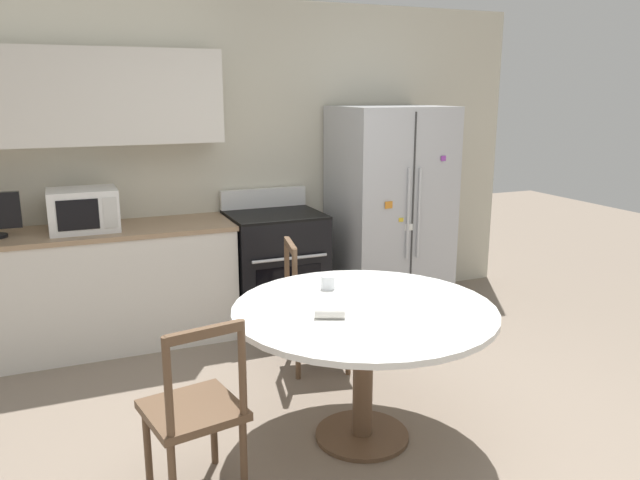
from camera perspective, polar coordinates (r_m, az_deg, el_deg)
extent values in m
plane|color=gray|center=(3.38, 6.28, -20.47)|extent=(14.00, 14.00, 0.00)
cube|color=beige|center=(5.30, -7.46, 7.08)|extent=(5.20, 0.10, 2.60)
cube|color=silver|center=(4.86, -21.06, 12.13)|extent=(1.99, 0.34, 0.68)
cube|color=silver|center=(4.94, -19.62, -4.38)|extent=(1.99, 0.62, 0.86)
cube|color=#997A5B|center=(4.83, -20.04, 0.72)|extent=(2.01, 0.64, 0.03)
cube|color=#B2B5BA|center=(5.40, 6.32, 2.71)|extent=(0.90, 0.77, 1.76)
cube|color=#333333|center=(5.07, 8.46, 1.93)|extent=(0.01, 0.01, 1.69)
cylinder|color=silver|center=(5.02, 8.07, 2.35)|extent=(0.02, 0.02, 0.74)
cylinder|color=silver|center=(5.07, 9.04, 2.43)|extent=(0.02, 0.02, 0.74)
cube|color=orange|center=(4.93, 6.30, 3.21)|extent=(0.07, 0.01, 0.06)
cube|color=purple|center=(5.14, 11.23, 7.33)|extent=(0.05, 0.02, 0.04)
cube|color=yellow|center=(5.01, 7.42, 1.85)|extent=(0.04, 0.01, 0.03)
cube|color=white|center=(5.06, 8.11, 1.17)|extent=(0.07, 0.02, 0.05)
cube|color=black|center=(5.15, -4.08, -2.68)|extent=(0.74, 0.64, 0.90)
cube|color=black|center=(4.89, -2.83, -4.67)|extent=(0.53, 0.01, 0.40)
cylinder|color=silver|center=(4.78, -2.76, -1.69)|extent=(0.61, 0.02, 0.02)
cube|color=black|center=(5.04, -4.17, 2.35)|extent=(0.74, 0.64, 0.02)
cube|color=white|center=(5.30, -5.20, 3.86)|extent=(0.74, 0.06, 0.16)
cube|color=white|center=(4.78, -20.83, 2.60)|extent=(0.47, 0.37, 0.30)
cube|color=black|center=(4.59, -21.25, 2.15)|extent=(0.27, 0.01, 0.21)
cube|color=silver|center=(4.60, -18.62, 2.38)|extent=(0.09, 0.01, 0.22)
cylinder|color=white|center=(3.33, 4.05, -6.40)|extent=(1.40, 1.40, 0.03)
cylinder|color=brown|center=(3.48, 3.95, -12.15)|extent=(0.11, 0.11, 0.71)
cylinder|color=brown|center=(3.65, 3.85, -17.35)|extent=(0.52, 0.52, 0.03)
cube|color=brown|center=(3.07, -11.57, -15.00)|extent=(0.49, 0.49, 0.04)
cylinder|color=brown|center=(3.28, -15.49, -17.79)|extent=(0.04, 0.04, 0.41)
cylinder|color=brown|center=(3.38, -9.70, -16.48)|extent=(0.04, 0.04, 0.41)
cylinder|color=brown|center=(3.11, -6.99, -19.26)|extent=(0.04, 0.04, 0.41)
cylinder|color=brown|center=(2.75, -13.72, -12.93)|extent=(0.04, 0.04, 0.45)
cylinder|color=brown|center=(2.87, -7.11, -11.50)|extent=(0.04, 0.04, 0.45)
cube|color=brown|center=(2.72, -10.52, -8.33)|extent=(0.35, 0.10, 0.04)
cube|color=brown|center=(4.31, -0.16, -6.21)|extent=(0.49, 0.49, 0.04)
cylinder|color=brown|center=(4.58, 1.55, -8.00)|extent=(0.04, 0.04, 0.41)
cylinder|color=brown|center=(4.27, 2.60, -9.65)|extent=(0.04, 0.04, 0.41)
cylinder|color=brown|center=(4.52, -2.76, -8.31)|extent=(0.04, 0.04, 0.41)
cylinder|color=brown|center=(4.20, -2.03, -10.03)|extent=(0.04, 0.04, 0.41)
cylinder|color=brown|center=(4.36, -3.05, -2.59)|extent=(0.04, 0.04, 0.45)
cylinder|color=brown|center=(4.04, -2.32, -3.92)|extent=(0.04, 0.04, 0.45)
cube|color=brown|center=(4.15, -2.73, -0.51)|extent=(0.10, 0.34, 0.04)
cylinder|color=silver|center=(3.61, 0.73, -3.89)|extent=(0.08, 0.08, 0.08)
cylinder|color=#4C8C59|center=(3.61, 0.73, -4.15)|extent=(0.07, 0.07, 0.04)
cylinder|color=silver|center=(3.15, 0.89, -6.73)|extent=(0.16, 0.11, 0.05)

